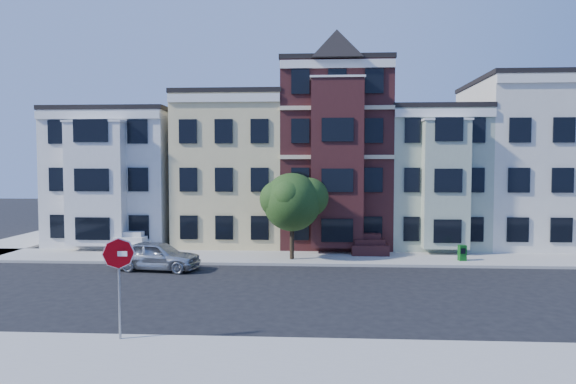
# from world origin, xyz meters

# --- Properties ---
(ground) EXTENTS (120.00, 120.00, 0.00)m
(ground) POSITION_xyz_m (0.00, 0.00, 0.00)
(ground) COLOR black
(far_sidewalk) EXTENTS (60.00, 4.00, 0.15)m
(far_sidewalk) POSITION_xyz_m (0.00, 8.00, 0.07)
(far_sidewalk) COLOR #9E9B93
(far_sidewalk) RESTS_ON ground
(near_sidewalk) EXTENTS (60.00, 4.00, 0.15)m
(near_sidewalk) POSITION_xyz_m (0.00, -8.00, 0.07)
(near_sidewalk) COLOR #9E9B93
(near_sidewalk) RESTS_ON ground
(house_white) EXTENTS (8.00, 9.00, 9.00)m
(house_white) POSITION_xyz_m (-15.00, 14.50, 4.50)
(house_white) COLOR silver
(house_white) RESTS_ON ground
(house_yellow) EXTENTS (7.00, 9.00, 10.00)m
(house_yellow) POSITION_xyz_m (-7.00, 14.50, 5.00)
(house_yellow) COLOR beige
(house_yellow) RESTS_ON ground
(house_brown) EXTENTS (7.00, 9.00, 12.00)m
(house_brown) POSITION_xyz_m (0.00, 14.50, 6.00)
(house_brown) COLOR #391617
(house_brown) RESTS_ON ground
(house_green) EXTENTS (6.00, 9.00, 9.00)m
(house_green) POSITION_xyz_m (6.50, 14.50, 4.50)
(house_green) COLOR #9FAD94
(house_green) RESTS_ON ground
(house_cream) EXTENTS (8.00, 9.00, 11.00)m
(house_cream) POSITION_xyz_m (13.50, 14.50, 5.50)
(house_cream) COLOR silver
(house_cream) RESTS_ON ground
(street_tree) EXTENTS (6.74, 6.74, 6.07)m
(street_tree) POSITION_xyz_m (-2.62, 7.28, 3.18)
(street_tree) COLOR #2F531F
(street_tree) RESTS_ON far_sidewalk
(parked_car) EXTENTS (4.71, 2.35, 1.54)m
(parked_car) POSITION_xyz_m (-9.56, 4.52, 0.77)
(parked_car) COLOR #AFB4B8
(parked_car) RESTS_ON ground
(newspaper_box) EXTENTS (0.45, 0.41, 0.87)m
(newspaper_box) POSITION_xyz_m (6.94, 7.38, 0.59)
(newspaper_box) COLOR #0F5517
(newspaper_box) RESTS_ON far_sidewalk
(fire_hydrant) EXTENTS (0.29, 0.29, 0.62)m
(fire_hydrant) POSITION_xyz_m (-13.17, 6.85, 0.46)
(fire_hydrant) COLOR white
(fire_hydrant) RESTS_ON far_sidewalk
(stop_sign) EXTENTS (0.98, 0.18, 3.53)m
(stop_sign) POSITION_xyz_m (-7.24, -6.43, 1.92)
(stop_sign) COLOR #AF020A
(stop_sign) RESTS_ON near_sidewalk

